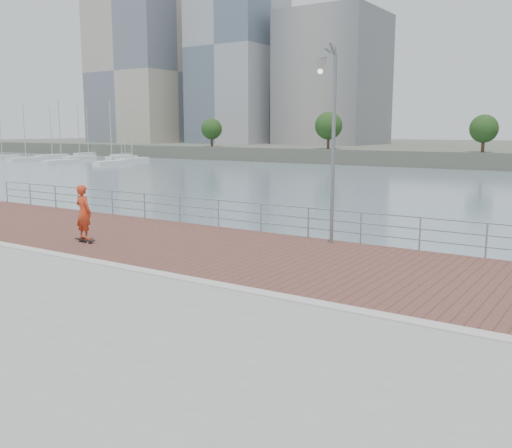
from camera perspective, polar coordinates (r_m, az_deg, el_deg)
The scene contains 9 objects.
water at distance 15.30m, azimuth -4.26°, elevation -13.34°, with size 400.00×400.00×0.00m, color slate.
seawall at distance 11.71m, azimuth -20.10°, elevation -16.03°, with size 40.00×24.00×2.00m, color gray.
brick_lane at distance 17.53m, azimuth 2.90°, elevation -3.44°, with size 40.00×6.80×0.02m, color brown.
curb at distance 14.63m, azimuth -4.35°, elevation -6.00°, with size 40.00×0.40×0.06m, color #B7B5AD.
guardrail at distance 20.34m, azimuth 7.80°, elevation 0.25°, with size 39.06×0.06×1.13m.
street_lamp at distance 19.15m, azimuth 7.20°, elevation 11.27°, with size 0.47×1.36×6.40m.
skateboard at distance 20.78m, azimuth -16.74°, elevation -1.53°, with size 0.88×0.29×0.10m.
skateboarder at distance 20.62m, azimuth -16.86°, elevation 1.11°, with size 0.70×0.46×1.92m, color red.
marina at distance 115.44m, azimuth -17.18°, elevation 6.40°, with size 33.31×28.66×10.43m.
Camera 1 is at (8.69, -11.11, 3.94)m, focal length 40.00 mm.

